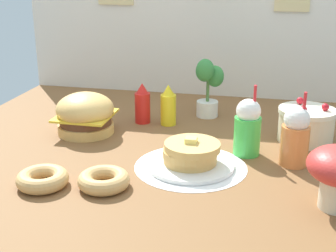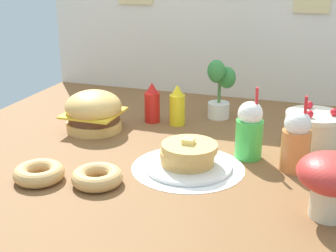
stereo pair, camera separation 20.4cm
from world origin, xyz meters
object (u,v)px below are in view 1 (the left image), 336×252
at_px(ketchup_bottle, 142,104).
at_px(potted_plant, 208,85).
at_px(cream_soda_cup, 248,127).
at_px(orange_float_cup, 295,136).
at_px(pancake_stack, 191,156).
at_px(burger, 85,114).
at_px(layer_cake, 306,125).
at_px(mustard_bottle, 168,106).
at_px(donut_pink_glaze, 42,179).
at_px(donut_chocolate, 104,180).

height_order(ketchup_bottle, potted_plant, potted_plant).
distance_m(cream_soda_cup, orange_float_cup, 0.21).
bearing_deg(potted_plant, pancake_stack, -87.58).
bearing_deg(cream_soda_cup, orange_float_cup, -19.08).
bearing_deg(burger, ketchup_bottle, 42.84).
distance_m(burger, cream_soda_cup, 0.82).
distance_m(layer_cake, orange_float_cup, 0.31).
bearing_deg(mustard_bottle, pancake_stack, -67.69).
xyz_separation_m(donut_pink_glaze, potted_plant, (0.50, 1.00, 0.14)).
bearing_deg(burger, donut_pink_glaze, -84.15).
distance_m(burger, donut_pink_glaze, 0.60).
bearing_deg(potted_plant, orange_float_cup, -51.80).
relative_size(ketchup_bottle, donut_chocolate, 1.08).
bearing_deg(burger, pancake_stack, -26.84).
relative_size(donut_pink_glaze, donut_chocolate, 1.00).
xyz_separation_m(cream_soda_cup, orange_float_cup, (0.20, -0.07, 0.00)).
height_order(burger, mustard_bottle, mustard_bottle).
relative_size(burger, pancake_stack, 0.78).
bearing_deg(orange_float_cup, burger, 170.25).
bearing_deg(ketchup_bottle, mustard_bottle, -0.80).
xyz_separation_m(burger, ketchup_bottle, (0.24, 0.22, 0.00)).
bearing_deg(cream_soda_cup, layer_cake, 40.46).
bearing_deg(mustard_bottle, potted_plant, 45.42).
distance_m(pancake_stack, donut_chocolate, 0.39).
xyz_separation_m(pancake_stack, mustard_bottle, (-0.21, 0.52, 0.05)).
bearing_deg(potted_plant, donut_pink_glaze, -116.51).
relative_size(cream_soda_cup, donut_pink_glaze, 1.61).
bearing_deg(pancake_stack, donut_chocolate, -138.66).
bearing_deg(potted_plant, ketchup_bottle, -150.56).
height_order(ketchup_bottle, mustard_bottle, same).
xyz_separation_m(pancake_stack, layer_cake, (0.49, 0.42, 0.03)).
relative_size(ketchup_bottle, cream_soda_cup, 0.67).
height_order(cream_soda_cup, donut_chocolate, cream_soda_cup).
xyz_separation_m(burger, layer_cake, (1.08, 0.12, -0.02)).
bearing_deg(potted_plant, donut_chocolate, -105.38).
distance_m(donut_pink_glaze, potted_plant, 1.13).
bearing_deg(layer_cake, orange_float_cup, -101.95).
bearing_deg(burger, orange_float_cup, -9.75).
bearing_deg(pancake_stack, orange_float_cup, 16.37).
relative_size(burger, potted_plant, 0.87).
distance_m(ketchup_bottle, donut_pink_glaze, 0.84).
height_order(mustard_bottle, orange_float_cup, orange_float_cup).
xyz_separation_m(burger, donut_pink_glaze, (0.06, -0.60, -0.07)).
height_order(burger, potted_plant, potted_plant).
bearing_deg(pancake_stack, ketchup_bottle, 124.32).
relative_size(ketchup_bottle, donut_pink_glaze, 1.08).
height_order(orange_float_cup, potted_plant, potted_plant).
distance_m(layer_cake, cream_soda_cup, 0.35).
bearing_deg(orange_float_cup, donut_pink_glaze, -155.99).
bearing_deg(ketchup_bottle, pancake_stack, -55.68).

